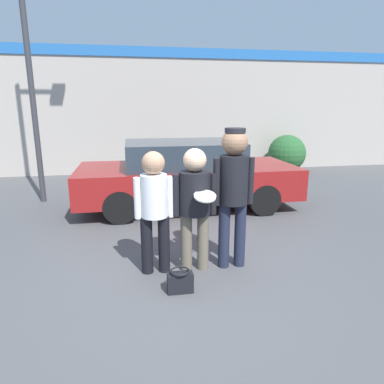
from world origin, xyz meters
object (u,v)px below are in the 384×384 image
at_px(person_middle_with_frisbee, 195,199).
at_px(person_right, 234,184).
at_px(shrub, 287,153).
at_px(parked_car_near, 186,174).
at_px(handbag, 180,281).
at_px(street_lamp, 33,0).
at_px(person_left, 154,204).

height_order(person_middle_with_frisbee, person_right, person_right).
height_order(person_middle_with_frisbee, shrub, person_middle_with_frisbee).
bearing_deg(parked_car_near, handbag, -100.53).
bearing_deg(street_lamp, person_middle_with_frisbee, -56.61).
xyz_separation_m(person_right, parked_car_near, (-0.14, 2.89, -0.43)).
bearing_deg(handbag, street_lamp, 117.38).
height_order(person_left, person_right, person_right).
xyz_separation_m(parked_car_near, street_lamp, (-2.93, 0.98, 3.44)).
distance_m(person_middle_with_frisbee, street_lamp, 5.64).
xyz_separation_m(person_right, shrub, (3.73, 6.25, -0.53)).
height_order(person_left, parked_car_near, person_left).
distance_m(person_middle_with_frisbee, parked_car_near, 2.94).
bearing_deg(parked_car_near, shrub, 40.95).
distance_m(person_left, street_lamp, 5.43).
bearing_deg(person_right, person_left, 179.38).
bearing_deg(handbag, person_right, 35.04).
bearing_deg(person_left, handbag, -67.02).
relative_size(person_right, handbag, 6.16).
bearing_deg(shrub, person_middle_with_frisbee, -124.05).
xyz_separation_m(street_lamp, handbag, (2.29, -4.42, -4.02)).
bearing_deg(shrub, handbag, -123.55).
xyz_separation_m(street_lamp, shrub, (6.80, 2.38, -3.55)).
bearing_deg(person_middle_with_frisbee, person_right, 1.72).
bearing_deg(street_lamp, shrub, 19.31).
bearing_deg(shrub, person_right, -120.80).
distance_m(person_right, parked_car_near, 2.93).
distance_m(person_left, handbag, 1.00).
xyz_separation_m(person_left, person_middle_with_frisbee, (0.51, -0.03, 0.04)).
bearing_deg(person_middle_with_frisbee, handbag, -117.12).
bearing_deg(street_lamp, person_right, -51.59).
distance_m(parked_car_near, shrub, 5.12).
height_order(person_middle_with_frisbee, parked_car_near, person_middle_with_frisbee).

